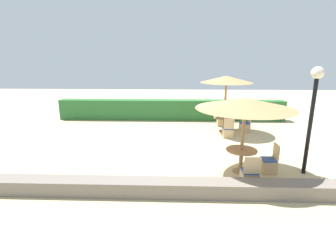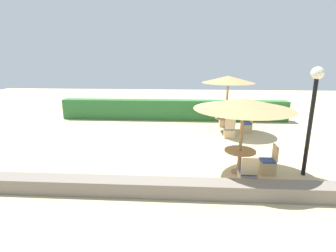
% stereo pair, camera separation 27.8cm
% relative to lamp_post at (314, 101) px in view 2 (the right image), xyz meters
% --- Properties ---
extents(ground_plane, '(40.00, 40.00, 0.00)m').
position_rel_lamp_post_xyz_m(ground_plane, '(-4.39, 1.70, -2.35)').
color(ground_plane, '#C6B284').
extents(hedge_row, '(13.00, 0.70, 1.15)m').
position_rel_lamp_post_xyz_m(hedge_row, '(-4.39, 7.22, -1.77)').
color(hedge_row, '#2D6B33').
rests_on(hedge_row, ground_plane).
extents(stone_border, '(10.00, 0.56, 0.41)m').
position_rel_lamp_post_xyz_m(stone_border, '(-4.39, -1.50, -2.15)').
color(stone_border, slate).
rests_on(stone_border, ground_plane).
extents(lamp_post, '(0.36, 0.36, 3.32)m').
position_rel_lamp_post_xyz_m(lamp_post, '(0.00, 0.00, 0.00)').
color(lamp_post, black).
rests_on(lamp_post, ground_plane).
extents(parasol_back_right, '(2.47, 2.47, 2.72)m').
position_rel_lamp_post_xyz_m(parasol_back_right, '(-1.71, 4.79, 0.19)').
color(parasol_back_right, '#93704C').
rests_on(parasol_back_right, ground_plane).
extents(round_table_back_right, '(1.05, 1.05, 0.70)m').
position_rel_lamp_post_xyz_m(round_table_back_right, '(-1.71, 4.79, -1.80)').
color(round_table_back_right, '#93704C').
rests_on(round_table_back_right, ground_plane).
extents(patio_chair_back_right_south, '(0.46, 0.46, 0.93)m').
position_rel_lamp_post_xyz_m(patio_chair_back_right_south, '(-1.70, 3.78, -2.09)').
color(patio_chair_back_right_south, tan).
rests_on(patio_chair_back_right_south, ground_plane).
extents(patio_chair_back_right_north, '(0.46, 0.46, 0.93)m').
position_rel_lamp_post_xyz_m(patio_chair_back_right_north, '(-1.66, 5.83, -2.09)').
color(patio_chair_back_right_north, tan).
rests_on(patio_chair_back_right_north, ground_plane).
extents(patio_chair_back_right_east, '(0.46, 0.46, 0.93)m').
position_rel_lamp_post_xyz_m(patio_chair_back_right_east, '(-0.68, 4.78, -2.09)').
color(patio_chair_back_right_east, tan).
rests_on(patio_chair_back_right_east, ground_plane).
extents(parasol_front_right, '(3.00, 3.00, 2.38)m').
position_rel_lamp_post_xyz_m(parasol_front_right, '(-1.98, 0.06, -0.14)').
color(parasol_front_right, '#93704C').
rests_on(parasol_front_right, ground_plane).
extents(round_table_front_right, '(0.97, 0.97, 0.75)m').
position_rel_lamp_post_xyz_m(round_table_front_right, '(-1.98, 0.06, -1.78)').
color(round_table_front_right, '#93704C').
rests_on(round_table_front_right, ground_plane).
extents(patio_chair_front_right_south, '(0.46, 0.46, 0.93)m').
position_rel_lamp_post_xyz_m(patio_chair_front_right_south, '(-1.94, -0.88, -2.09)').
color(patio_chair_front_right_south, tan).
rests_on(patio_chair_front_right_south, ground_plane).
extents(patio_chair_front_right_east, '(0.46, 0.46, 0.93)m').
position_rel_lamp_post_xyz_m(patio_chair_front_right_east, '(-1.09, 0.06, -2.09)').
color(patio_chair_front_right_east, tan).
rests_on(patio_chair_front_right_east, ground_plane).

